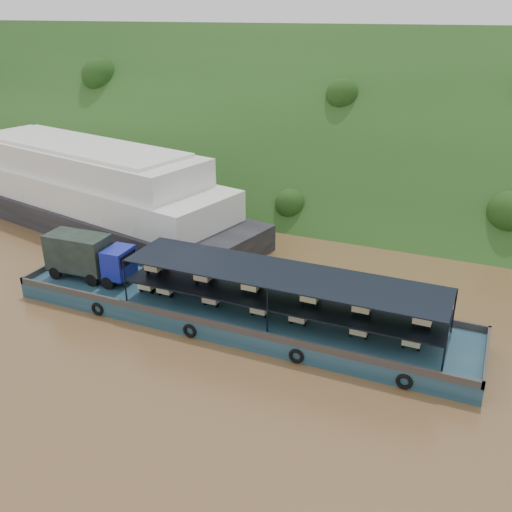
% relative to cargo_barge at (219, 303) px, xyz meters
% --- Properties ---
extents(ground, '(160.00, 160.00, 0.00)m').
position_rel_cargo_barge_xyz_m(ground, '(2.88, 1.98, -1.22)').
color(ground, brown).
rests_on(ground, ground).
extents(hillside, '(140.00, 39.60, 39.60)m').
position_rel_cargo_barge_xyz_m(hillside, '(2.88, 37.98, -1.22)').
color(hillside, '#183613').
rests_on(hillside, ground).
extents(cargo_barge, '(35.00, 7.18, 4.87)m').
position_rel_cargo_barge_xyz_m(cargo_barge, '(0.00, 0.00, 0.00)').
color(cargo_barge, '#123442').
rests_on(cargo_barge, ground).
extents(passenger_ferry, '(43.68, 19.51, 8.59)m').
position_rel_cargo_barge_xyz_m(passenger_ferry, '(-22.77, 13.26, 2.50)').
color(passenger_ferry, black).
rests_on(passenger_ferry, ground).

